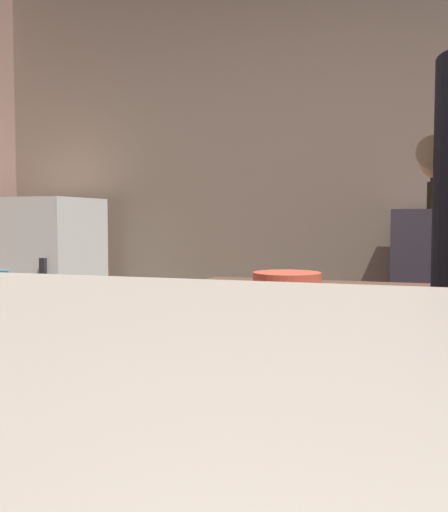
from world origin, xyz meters
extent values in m
cube|color=gray|center=(0.00, 2.20, 1.35)|extent=(5.20, 0.10, 2.70)
cube|color=white|center=(-2.07, 1.75, 0.62)|extent=(0.57, 0.55, 1.24)
cube|color=#262626|center=(-1.87, 1.46, 0.68)|extent=(0.03, 0.03, 0.45)
cube|color=#338CD8|center=(-2.15, 1.47, 0.77)|extent=(0.10, 0.01, 0.12)
cylinder|color=#DDB37F|center=(0.11, 0.35, 1.28)|extent=(0.09, 0.32, 0.08)
cylinder|color=#D34F39|center=(-0.33, 0.56, 0.92)|extent=(0.22, 0.22, 0.06)
cylinder|color=black|center=(0.14, 1.86, 1.24)|extent=(0.05, 0.05, 0.14)
cylinder|color=black|center=(0.14, 1.86, 1.33)|extent=(0.02, 0.02, 0.05)
cylinder|color=red|center=(0.14, 1.86, 1.36)|extent=(0.03, 0.03, 0.01)
camera|label=1|loc=(0.06, -1.30, 1.12)|focal=41.60mm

